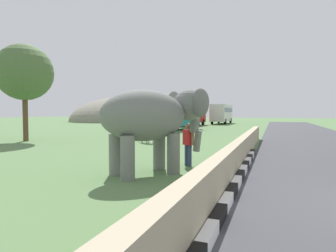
% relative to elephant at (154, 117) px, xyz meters
% --- Properties ---
extents(striped_curb, '(16.20, 0.20, 0.24)m').
position_rel_elephant_xyz_m(striped_curb, '(-2.25, -2.86, -1.79)').
color(striped_curb, white).
rests_on(striped_curb, ground_plane).
extents(barrier_parapet, '(28.00, 0.36, 1.00)m').
position_rel_elephant_xyz_m(barrier_parapet, '(0.10, -2.56, -1.41)').
color(barrier_parapet, tan).
rests_on(barrier_parapet, ground_plane).
extents(elephant, '(3.94, 3.62, 2.93)m').
position_rel_elephant_xyz_m(elephant, '(0.00, 0.00, 0.00)').
color(elephant, slate).
rests_on(elephant, ground_plane).
extents(person_handler, '(0.44, 0.57, 1.66)m').
position_rel_elephant_xyz_m(person_handler, '(1.65, -0.72, -0.99)').
color(person_handler, navy).
rests_on(person_handler, ground_plane).
extents(bus_teal, '(9.90, 4.48, 3.50)m').
position_rel_elephant_xyz_m(bus_teal, '(21.63, 7.20, 0.17)').
color(bus_teal, teal).
rests_on(bus_teal, ground_plane).
extents(bus_red, '(9.13, 2.60, 3.50)m').
position_rel_elephant_xyz_m(bus_red, '(33.72, 8.29, 0.17)').
color(bus_red, '#B21E1E').
rests_on(bus_red, ground_plane).
extents(bus_white, '(10.01, 2.62, 3.50)m').
position_rel_elephant_xyz_m(bus_white, '(43.64, 5.25, 0.17)').
color(bus_white, silver).
rests_on(bus_white, ground_plane).
extents(cow_near, '(1.45, 1.78, 1.23)m').
position_rel_elephant_xyz_m(cow_near, '(8.67, 4.27, -1.04)').
color(cow_near, beige).
rests_on(cow_near, ground_plane).
extents(tree_distant, '(4.00, 4.00, 6.94)m').
position_rel_elephant_xyz_m(tree_distant, '(6.63, 13.01, 3.01)').
color(tree_distant, brown).
rests_on(tree_distant, ground_plane).
extents(hill_east, '(31.95, 25.56, 11.83)m').
position_rel_elephant_xyz_m(hill_east, '(53.10, 29.85, -1.91)').
color(hill_east, gray).
rests_on(hill_east, ground_plane).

